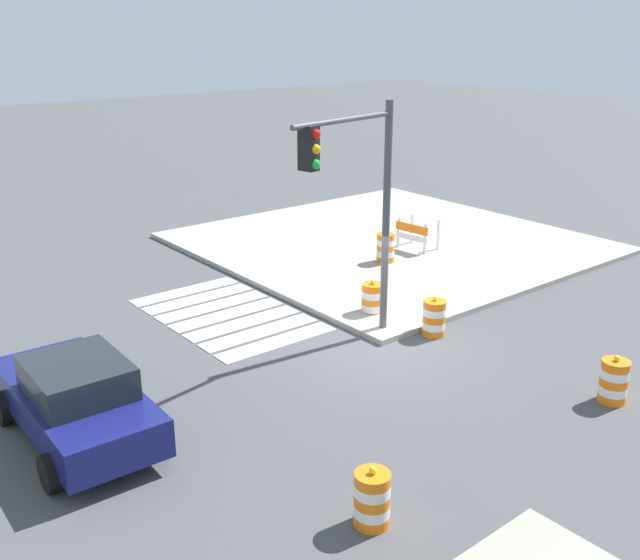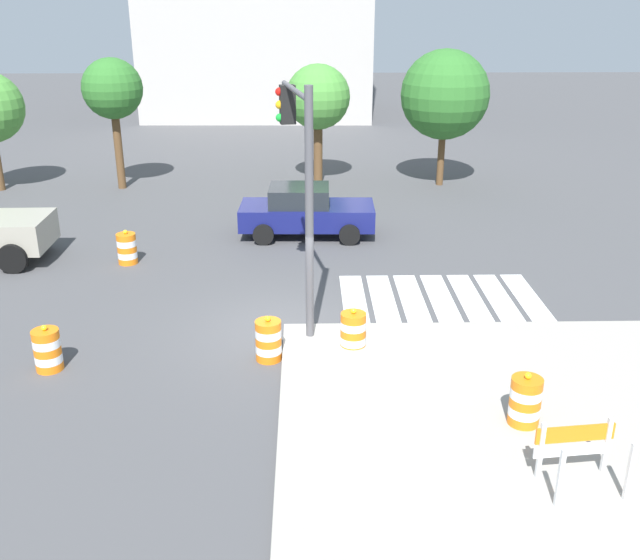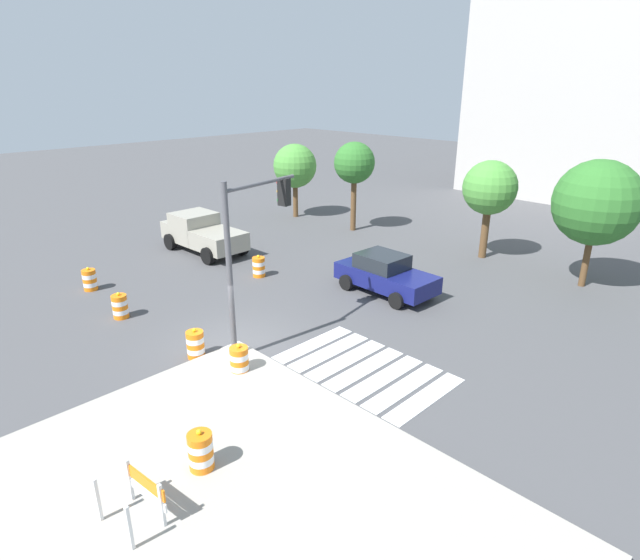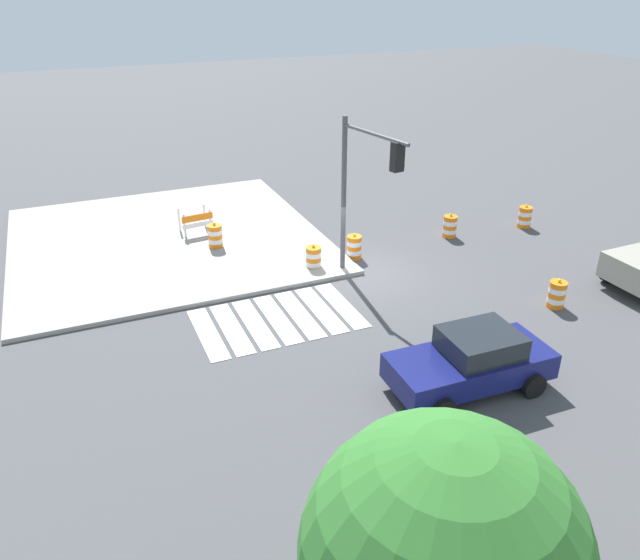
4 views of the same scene
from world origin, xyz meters
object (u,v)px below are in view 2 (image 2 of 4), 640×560
Objects in this scene: traffic_barrel_median_far at (353,332)px; traffic_light_pole at (299,160)px; sports_car at (305,211)px; street_tree_streetside_near at (112,90)px; traffic_barrel_near_corner at (268,340)px; traffic_barrel_on_sidewalk at (525,401)px; traffic_barrel_crosswalk_end at (127,248)px; construction_barricade at (578,449)px; traffic_barrel_far_curb at (47,350)px; street_tree_streetside_mid at (445,95)px; street_tree_streetside_far at (318,98)px.

traffic_light_pole is at bearing 125.57° from traffic_barrel_median_far.
sports_car is 10.25m from street_tree_streetside_near.
traffic_barrel_on_sidewalk is at bearing -31.00° from traffic_barrel_near_corner.
traffic_barrel_median_far is (6.22, -5.72, 0.00)m from traffic_barrel_crosswalk_end.
sports_car reaches higher than traffic_barrel_on_sidewalk.
traffic_barrel_near_corner is 1.00× the size of traffic_barrel_median_far.
construction_barricade is 0.26× the size of street_tree_streetside_near.
traffic_barrel_near_corner is at bearing 4.39° from traffic_barrel_far_curb.
traffic_barrel_crosswalk_end is at bearing -139.56° from street_tree_streetside_mid.
street_tree_streetside_far is at bearing 91.79° from traffic_barrel_median_far.
traffic_barrel_on_sidewalk is (9.07, -8.90, 0.15)m from traffic_barrel_crosswalk_end.
street_tree_streetside_near is (-7.30, 12.99, -0.02)m from traffic_light_pole.
traffic_barrel_median_far is 0.21× the size of street_tree_streetside_far.
construction_barricade is 22.88m from street_tree_streetside_near.
traffic_barrel_near_corner is 1.00× the size of traffic_barrel_far_curb.
traffic_barrel_crosswalk_end is at bearing 88.35° from traffic_barrel_far_curb.
traffic_barrel_crosswalk_end is 8.45m from traffic_barrel_median_far.
street_tree_streetside_far is (1.35, 15.77, 3.01)m from traffic_barrel_near_corner.
street_tree_streetside_mid is at bearing -5.89° from street_tree_streetside_far.
street_tree_streetside_near is at bearing -174.29° from street_tree_streetside_far.
traffic_barrel_median_far is 0.78× the size of construction_barricade.
traffic_barrel_far_curb is 0.19× the size of traffic_light_pole.
sports_car reaches higher than construction_barricade.
traffic_barrel_median_far is 1.00× the size of traffic_barrel_on_sidewalk.
traffic_barrel_on_sidewalk is 0.20× the size of street_tree_streetside_near.
traffic_barrel_median_far is 0.19× the size of street_tree_streetside_mid.
traffic_barrel_crosswalk_end is 9.79m from street_tree_streetside_near.
traffic_barrel_near_corner is (-0.81, -8.61, -0.36)m from sports_car.
street_tree_streetside_mid reaches higher than traffic_barrel_near_corner.
construction_barricade is 0.24× the size of traffic_light_pole.
traffic_barrel_crosswalk_end is 14.49m from street_tree_streetside_mid.
traffic_barrel_on_sidewalk is 19.09m from street_tree_streetside_far.
street_tree_streetside_mid is at bearing 67.33° from traffic_barrel_near_corner.
traffic_barrel_near_corner is 0.20× the size of street_tree_streetside_near.
traffic_barrel_crosswalk_end is 0.21× the size of street_tree_streetside_far.
traffic_barrel_crosswalk_end is at bearing 131.82° from construction_barricade.
street_tree_streetside_near reaches higher than traffic_barrel_crosswalk_end.
street_tree_streetside_mid is at bearing 50.03° from sports_car.
construction_barricade reaches higher than traffic_barrel_median_far.
sports_car is 13.74m from construction_barricade.
sports_car is 12.07m from traffic_barrel_on_sidewalk.
street_tree_streetside_mid is at bearing 1.24° from street_tree_streetside_near.
construction_barricade is at bearing -77.86° from traffic_barrel_on_sidewalk.
traffic_light_pole is at bearing -92.81° from street_tree_streetside_far.
traffic_barrel_median_far is at bearing 131.92° from traffic_barrel_on_sidewalk.
traffic_barrel_far_curb is at bearing -125.05° from street_tree_streetside_mid.
traffic_barrel_median_far is at bearing -106.94° from street_tree_streetside_mid.
traffic_light_pole is at bearing -91.12° from sports_car.
traffic_barrel_crosswalk_end is 11.66m from street_tree_streetside_far.
street_tree_streetside_near is (-8.46, 14.61, 3.43)m from traffic_barrel_median_far.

